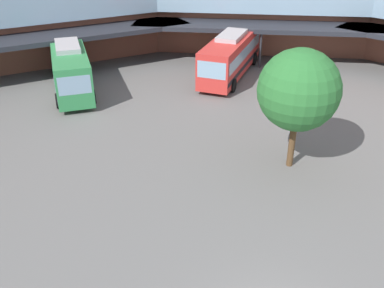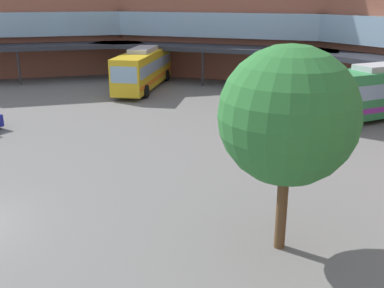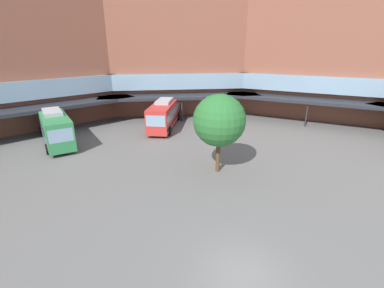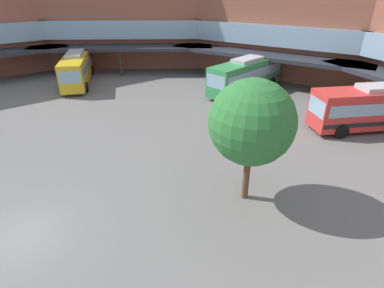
{
  "view_description": "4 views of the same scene",
  "coord_description": "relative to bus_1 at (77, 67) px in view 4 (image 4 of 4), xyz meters",
  "views": [
    {
      "loc": [
        -4.66,
        -8.97,
        12.83
      ],
      "look_at": [
        -0.9,
        10.65,
        1.82
      ],
      "focal_mm": 40.12,
      "sensor_mm": 36.0,
      "label": 1
    },
    {
      "loc": [
        16.41,
        3.45,
        8.09
      ],
      "look_at": [
        -2.08,
        9.56,
        1.6
      ],
      "focal_mm": 42.1,
      "sensor_mm": 36.0,
      "label": 2
    },
    {
      "loc": [
        -6.48,
        -7.93,
        10.28
      ],
      "look_at": [
        2.19,
        10.35,
        2.93
      ],
      "focal_mm": 25.16,
      "sensor_mm": 36.0,
      "label": 3
    },
    {
      "loc": [
        13.3,
        -0.57,
        10.56
      ],
      "look_at": [
        0.53,
        10.05,
        1.79
      ],
      "focal_mm": 28.29,
      "sensor_mm": 36.0,
      "label": 4
    }
  ],
  "objects": [
    {
      "name": "bus_1",
      "position": [
        0.0,
        0.0,
        0.0
      ],
      "size": [
        11.2,
        7.51,
        3.65
      ],
      "rotation": [
        0.0,
        0.0,
        5.79
      ],
      "color": "gold",
      "rests_on": "ground"
    },
    {
      "name": "station_building",
      "position": [
        23.14,
        6.77,
        6.01
      ],
      "size": [
        77.13,
        50.33,
        16.54
      ],
      "color": "#93543F",
      "rests_on": "ground"
    },
    {
      "name": "ground_plane",
      "position": [
        23.14,
        -11.96,
        -1.85
      ],
      "size": [
        120.14,
        120.14,
        0.0
      ],
      "primitive_type": "plane",
      "color": "slate"
    },
    {
      "name": "bus_3",
      "position": [
        15.17,
        12.84,
        0.03
      ],
      "size": [
        3.78,
        10.71,
        3.71
      ],
      "rotation": [
        0.0,
        0.0,
        4.83
      ],
      "color": "#338C4C",
      "rests_on": "ground"
    },
    {
      "name": "bus_2",
      "position": [
        28.47,
        13.54,
        0.02
      ],
      "size": [
        7.74,
        10.49,
        3.69
      ],
      "rotation": [
        0.0,
        0.0,
        4.17
      ],
      "color": "red",
      "rests_on": "ground"
    },
    {
      "name": "plaza_tree",
      "position": [
        27.84,
        -1.55,
        2.7
      ],
      "size": [
        4.35,
        4.35,
        6.74
      ],
      "color": "brown",
      "rests_on": "ground"
    }
  ]
}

